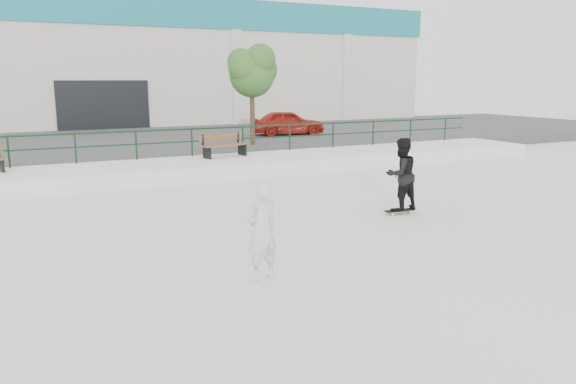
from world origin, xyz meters
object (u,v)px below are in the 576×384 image
tree (252,70)px  standing_skater (401,174)px  bench_right (224,145)px  red_car (288,123)px  seated_skater (262,232)px  skateboard (399,211)px

tree → standing_skater: 11.74m
bench_right → red_car: (5.70, 6.15, 0.21)m
tree → standing_skater: (-0.96, -11.39, -2.67)m
standing_skater → seated_skater: standing_skater is taller
standing_skater → seated_skater: (-4.96, -2.74, -0.16)m
tree → red_car: (3.21, 3.05, -2.53)m
red_car → skateboard: red_car is taller
standing_skater → skateboard: bearing=23.7°
bench_right → red_car: bearing=35.2°
bench_right → skateboard: size_ratio=2.37×
bench_right → tree: (2.48, 3.10, 2.75)m
tree → seated_skater: bearing=-112.7°
red_car → standing_skater: bearing=178.5°
seated_skater → red_car: bearing=-131.5°
red_car → seated_skater: red_car is taller
standing_skater → red_car: bearing=-109.0°
bench_right → standing_skater: standing_skater is taller
red_car → skateboard: (-4.17, -14.44, -1.05)m
standing_skater → seated_skater: 5.67m
bench_right → skateboard: (1.53, -8.29, -0.84)m
tree → red_car: tree is taller
bench_right → seated_skater: bearing=-119.3°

